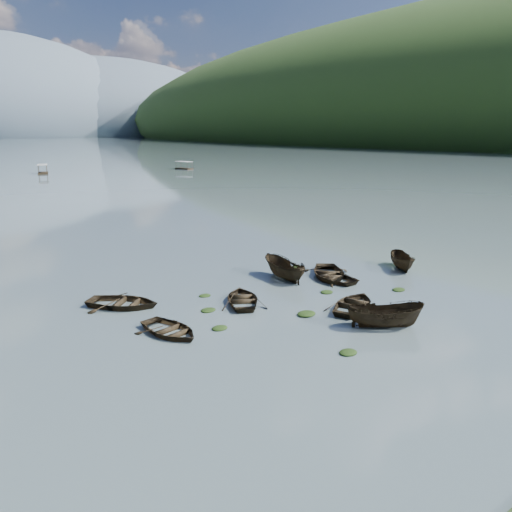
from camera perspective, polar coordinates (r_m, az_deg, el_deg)
ground_plane at (r=29.31m, az=14.60°, el=-8.42°), size 2400.00×2400.00×0.00m
right_hill_far at (r=536.64m, az=26.96°, el=11.62°), size 520.00×1200.00×190.00m
haze_mtn_d at (r=977.98m, az=-17.52°, el=13.02°), size 520.00×520.00×220.00m
rowboat_0 at (r=28.58m, az=-9.81°, el=-8.75°), size 3.58×4.55×0.85m
rowboat_1 at (r=33.02m, az=-1.52°, el=-5.32°), size 4.82×5.25×0.89m
rowboat_2 at (r=30.01m, az=14.47°, el=-7.86°), size 4.50×3.97×1.70m
rowboat_3 at (r=38.33m, az=8.76°, el=-2.68°), size 3.10×4.26×0.87m
rowboat_4 at (r=32.61m, az=11.15°, el=-5.86°), size 5.31×4.66×0.92m
rowboat_5 at (r=42.46m, az=16.35°, el=-1.43°), size 3.71×4.13×1.57m
rowboat_6 at (r=33.36m, az=-14.94°, el=-5.62°), size 5.65×5.75×0.97m
rowboat_7 at (r=38.90m, az=8.27°, el=-2.41°), size 5.86×6.10×1.03m
rowboat_8 at (r=38.16m, az=3.18°, el=-2.61°), size 2.23×4.76×1.78m
weed_clump_0 at (r=26.31m, az=10.49°, el=-10.88°), size 1.00×0.82×0.22m
weed_clump_1 at (r=28.90m, az=-4.17°, el=-8.30°), size 0.96×0.77×0.21m
weed_clump_2 at (r=31.03m, az=5.78°, el=-6.71°), size 1.24×0.99×0.27m
weed_clump_3 at (r=35.26m, az=8.08°, el=-4.17°), size 0.93×0.79×0.21m
weed_clump_4 at (r=36.85m, az=15.99°, el=-3.78°), size 1.01×0.80×0.21m
weed_clump_5 at (r=31.68m, az=-5.48°, el=-6.25°), size 0.99×0.80×0.21m
weed_clump_6 at (r=34.40m, az=-5.87°, el=-4.58°), size 0.85×0.71×0.18m
weed_clump_7 at (r=40.87m, az=4.53°, el=-1.48°), size 1.26×1.01×0.28m
pontoon_centre at (r=140.25m, az=-23.15°, el=8.64°), size 3.94×6.26×2.23m
pontoon_right at (r=145.45m, az=-8.22°, el=9.80°), size 3.39×5.80×2.09m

